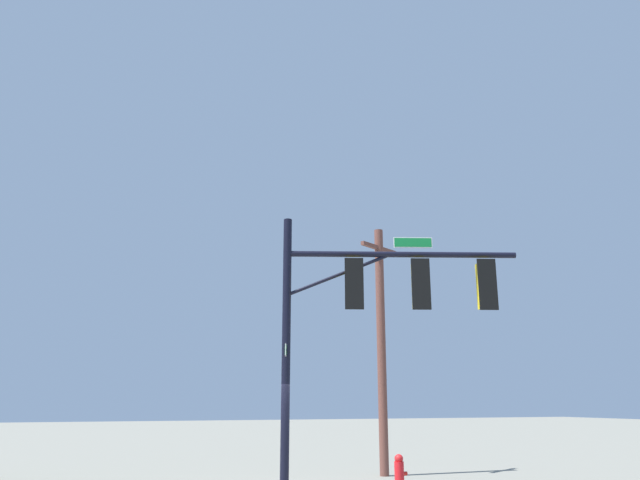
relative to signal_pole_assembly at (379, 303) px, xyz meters
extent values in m
cylinder|color=black|center=(-2.08, 0.68, -1.16)|extent=(0.20, 0.20, 6.40)
cylinder|color=black|center=(0.53, -0.20, 1.18)|extent=(5.27, 1.89, 0.14)
cylinder|color=black|center=(-0.90, 0.28, 0.68)|extent=(2.40, 0.88, 1.07)
cube|color=yellow|center=(-0.59, 0.17, 0.43)|extent=(0.42, 0.44, 1.10)
cube|color=black|center=(-0.65, -0.02, 0.43)|extent=(0.43, 0.17, 1.22)
sphere|color=maroon|center=(-0.52, 0.36, 0.77)|extent=(0.22, 0.22, 0.22)
cylinder|color=yellow|center=(-0.51, 0.42, 0.82)|extent=(0.26, 0.20, 0.23)
sphere|color=#FFFC14|center=(-0.52, 0.36, 0.43)|extent=(0.22, 0.22, 0.22)
cylinder|color=yellow|center=(-0.51, 0.42, 0.48)|extent=(0.26, 0.20, 0.23)
sphere|color=#0B621E|center=(-0.52, 0.36, 0.09)|extent=(0.22, 0.22, 0.22)
cylinder|color=yellow|center=(-0.51, 0.42, 0.14)|extent=(0.26, 0.20, 0.23)
cube|color=gold|center=(0.91, -0.33, 0.43)|extent=(0.42, 0.44, 1.10)
cube|color=black|center=(0.84, -0.52, 0.43)|extent=(0.43, 0.18, 1.22)
sphere|color=maroon|center=(0.97, -0.14, 0.77)|extent=(0.22, 0.22, 0.22)
cylinder|color=gold|center=(0.99, -0.08, 0.82)|extent=(0.26, 0.21, 0.23)
sphere|color=#FFFC14|center=(0.97, -0.14, 0.43)|extent=(0.22, 0.22, 0.22)
cylinder|color=gold|center=(0.99, -0.08, 0.48)|extent=(0.26, 0.21, 0.23)
sphere|color=#0B621E|center=(0.97, -0.14, 0.09)|extent=(0.22, 0.22, 0.22)
cylinder|color=gold|center=(0.99, -0.08, 0.14)|extent=(0.26, 0.21, 0.23)
cube|color=yellow|center=(2.40, -0.83, 0.43)|extent=(0.42, 0.44, 1.10)
cube|color=black|center=(2.34, -1.02, 0.43)|extent=(0.43, 0.18, 1.22)
sphere|color=maroon|center=(2.46, -0.64, 0.77)|extent=(0.22, 0.22, 0.22)
cylinder|color=yellow|center=(2.48, -0.59, 0.82)|extent=(0.26, 0.21, 0.23)
sphere|color=#FFFC14|center=(2.46, -0.64, 0.43)|extent=(0.22, 0.22, 0.22)
cylinder|color=yellow|center=(2.48, -0.59, 0.48)|extent=(0.26, 0.21, 0.23)
sphere|color=#0B621E|center=(2.46, -0.64, 0.09)|extent=(0.22, 0.22, 0.22)
cylinder|color=yellow|center=(2.48, -0.59, 0.14)|extent=(0.26, 0.21, 0.23)
cube|color=white|center=(0.79, -0.29, 1.48)|extent=(0.90, 0.32, 0.26)
cube|color=#157B38|center=(0.79, -0.29, 1.48)|extent=(0.86, 0.32, 0.22)
cube|color=white|center=(-2.08, 0.68, -1.12)|extent=(0.32, 0.90, 0.26)
cube|color=#1D792B|center=(-2.08, 0.68, -1.12)|extent=(0.32, 0.86, 0.22)
cylinder|color=brown|center=(2.12, 4.31, -0.62)|extent=(0.27, 0.27, 7.49)
cube|color=brown|center=(2.12, 4.31, 2.52)|extent=(1.63, 0.99, 0.12)
cylinder|color=red|center=(1.25, 1.69, -4.04)|extent=(0.24, 0.24, 0.65)
sphere|color=red|center=(1.25, 1.69, -3.64)|extent=(0.22, 0.22, 0.22)
cylinder|color=red|center=(1.40, 1.69, -4.00)|extent=(0.12, 0.10, 0.10)
camera|label=1|loc=(-6.33, -13.06, -2.24)|focal=34.64mm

